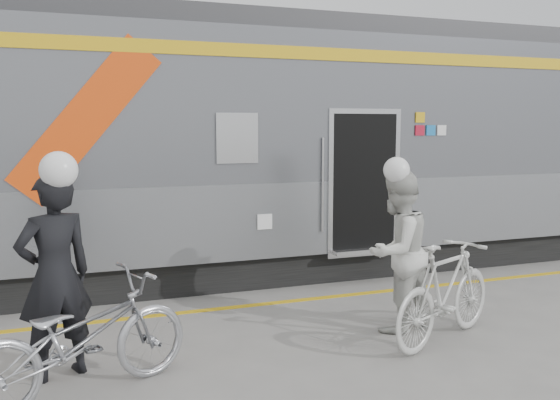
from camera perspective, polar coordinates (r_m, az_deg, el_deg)
name	(u,v)px	position (r m, az deg, el deg)	size (l,w,h in m)	color
ground	(292,369)	(6.17, 1.19, -15.94)	(90.00, 90.00, 0.00)	slate
train	(201,149)	(9.72, -7.65, 4.93)	(24.00, 3.17, 4.10)	black
safety_strip	(235,307)	(8.09, -4.37, -10.24)	(24.00, 0.12, 0.01)	gold
man	(55,276)	(6.08, -20.87, -6.85)	(0.73, 0.48, 2.00)	black
bicycle_left	(80,338)	(5.68, -18.69, -12.47)	(0.73, 2.09, 1.10)	#A8AAB0
woman	(397,251)	(7.15, 11.19, -4.88)	(0.92, 0.72, 1.89)	silver
bicycle_right	(445,292)	(6.96, 15.62, -8.51)	(0.54, 1.91, 1.15)	#BABBB6
helmet_man	(49,153)	(5.92, -21.37, 4.24)	(0.35, 0.35, 0.35)	white
helmet_woman	(399,158)	(7.01, 11.41, 3.94)	(0.30, 0.30, 0.30)	white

